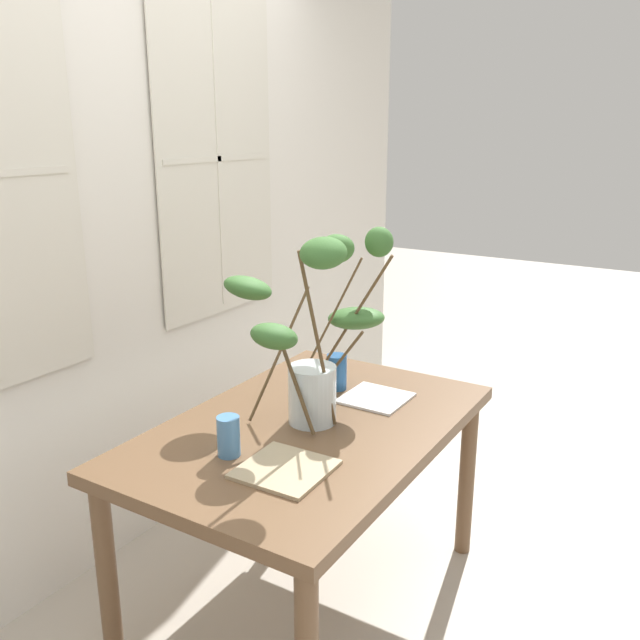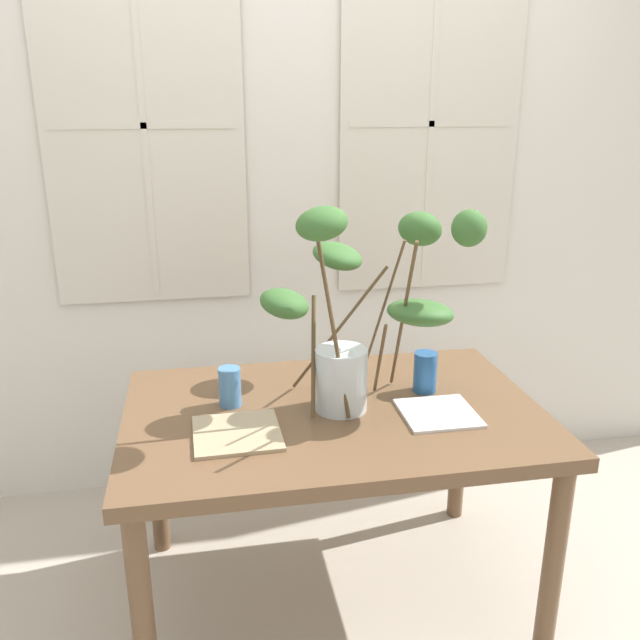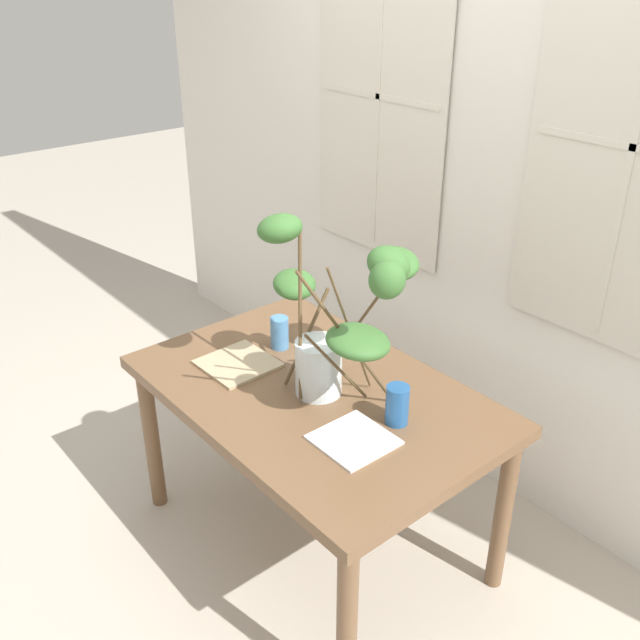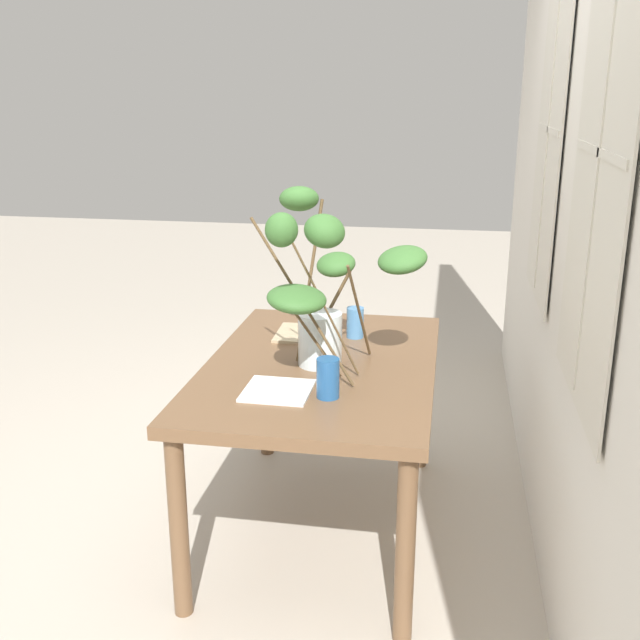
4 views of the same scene
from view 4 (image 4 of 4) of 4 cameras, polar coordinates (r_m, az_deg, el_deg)
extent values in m
plane|color=#B7AD9E|center=(3.21, 0.07, -15.44)|extent=(14.00, 14.00, 0.00)
cube|color=silver|center=(2.73, 19.65, 8.60)|extent=(4.62, 0.12, 2.74)
cube|color=silver|center=(3.27, 17.17, 13.71)|extent=(0.70, 0.01, 1.33)
cube|color=silver|center=(3.27, 17.10, 13.71)|extent=(0.77, 0.01, 1.40)
cube|color=silver|center=(3.27, 17.03, 13.72)|extent=(0.02, 0.01, 1.33)
cube|color=silver|center=(3.27, 17.03, 13.72)|extent=(0.70, 0.01, 0.02)
cube|color=silver|center=(2.12, 20.76, 11.86)|extent=(0.70, 0.01, 1.33)
cube|color=silver|center=(2.12, 20.65, 11.87)|extent=(0.77, 0.01, 1.40)
cube|color=silver|center=(2.12, 20.54, 11.88)|extent=(0.02, 0.01, 1.33)
cube|color=silver|center=(2.12, 20.54, 11.88)|extent=(0.70, 0.01, 0.02)
cube|color=brown|center=(2.89, 0.08, -3.66)|extent=(1.33, 0.87, 0.05)
cylinder|color=brown|center=(3.65, -4.13, -5.27)|extent=(0.06, 0.06, 0.68)
cylinder|color=brown|center=(2.63, -10.72, -15.19)|extent=(0.06, 0.06, 0.68)
cylinder|color=brown|center=(3.55, 7.79, -6.04)|extent=(0.06, 0.06, 0.68)
cylinder|color=brown|center=(2.49, 6.52, -16.98)|extent=(0.06, 0.06, 0.68)
cylinder|color=silver|center=(2.83, -0.02, -1.46)|extent=(0.17, 0.17, 0.20)
cylinder|color=silver|center=(2.85, -0.02, -2.70)|extent=(0.15, 0.15, 0.07)
cylinder|color=brown|center=(2.88, 0.61, 0.57)|extent=(0.05, 0.19, 0.35)
ellipsoid|color=#38662D|center=(2.92, 1.23, 4.27)|extent=(0.20, 0.18, 0.12)
cylinder|color=brown|center=(2.75, 3.03, 0.55)|extent=(0.32, 0.06, 0.43)
ellipsoid|color=#38662D|center=(2.66, 6.30, 4.59)|extent=(0.22, 0.21, 0.14)
cylinder|color=brown|center=(2.82, -0.80, 2.95)|extent=(0.11, 0.10, 0.61)
ellipsoid|color=#38662D|center=(2.80, -1.61, 9.23)|extent=(0.22, 0.21, 0.13)
cylinder|color=brown|center=(2.60, -1.34, 1.36)|extent=(0.07, 0.38, 0.58)
ellipsoid|color=#38662D|center=(2.37, -2.95, 6.88)|extent=(0.13, 0.13, 0.14)
cylinder|color=brown|center=(2.70, -0.85, -0.93)|extent=(0.05, 0.25, 0.32)
ellipsoid|color=#38662D|center=(2.55, -1.79, 1.62)|extent=(0.24, 0.24, 0.11)
cylinder|color=brown|center=(2.65, 0.15, 1.42)|extent=(0.07, 0.27, 0.56)
ellipsoid|color=#38662D|center=(2.46, 0.35, 6.80)|extent=(0.19, 0.19, 0.16)
cylinder|color=#4C84BC|center=(3.16, 2.70, -0.19)|extent=(0.07, 0.07, 0.13)
cylinder|color=#235693|center=(2.54, 0.61, -4.45)|extent=(0.08, 0.08, 0.14)
cube|color=tan|center=(3.20, -1.02, -1.05)|extent=(0.26, 0.26, 0.01)
cube|color=white|center=(2.61, -3.25, -5.39)|extent=(0.23, 0.23, 0.01)
camera|label=1|loc=(4.77, -10.44, 16.90)|focal=38.19mm
camera|label=2|loc=(3.86, -28.56, 14.29)|focal=37.21mm
camera|label=3|loc=(2.13, -55.35, 21.08)|focal=39.85mm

